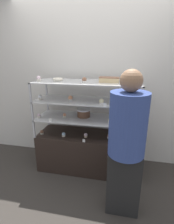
# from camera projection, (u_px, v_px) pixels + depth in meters

# --- Properties ---
(ground_plane) EXTENTS (20.00, 20.00, 0.00)m
(ground_plane) POSITION_uv_depth(u_px,v_px,m) (87.00, 167.00, 2.80)
(ground_plane) COLOR #38332D
(back_wall) EXTENTS (8.00, 0.05, 2.60)m
(back_wall) POSITION_uv_depth(u_px,v_px,m) (92.00, 82.00, 2.78)
(back_wall) COLOR silver
(back_wall) RESTS_ON ground_plane
(display_base) EXTENTS (1.46, 0.53, 0.57)m
(display_base) POSITION_uv_depth(u_px,v_px,m) (87.00, 151.00, 2.71)
(display_base) COLOR black
(display_base) RESTS_ON ground_plane
(display_riser_lower) EXTENTS (1.46, 0.53, 0.26)m
(display_riser_lower) POSITION_uv_depth(u_px,v_px,m) (87.00, 119.00, 2.54)
(display_riser_lower) COLOR #B7B7BC
(display_riser_lower) RESTS_ON display_base
(display_riser_middle) EXTENTS (1.46, 0.53, 0.26)m
(display_riser_middle) POSITION_uv_depth(u_px,v_px,m) (87.00, 101.00, 2.46)
(display_riser_middle) COLOR #B7B7BC
(display_riser_middle) RESTS_ON display_riser_lower
(display_riser_upper) EXTENTS (1.46, 0.53, 0.26)m
(display_riser_upper) POSITION_uv_depth(u_px,v_px,m) (87.00, 83.00, 2.38)
(display_riser_upper) COLOR #B7B7BC
(display_riser_upper) RESTS_ON display_riser_middle
(layer_cake_centerpiece) EXTENTS (0.19, 0.19, 0.12)m
(layer_cake_centerpiece) POSITION_uv_depth(u_px,v_px,m) (84.00, 113.00, 2.58)
(layer_cake_centerpiece) COLOR brown
(layer_cake_centerpiece) RESTS_ON display_riser_lower
(sheet_cake_frosted) EXTENTS (0.26, 0.13, 0.07)m
(sheet_cake_frosted) POSITION_uv_depth(u_px,v_px,m) (109.00, 80.00, 2.30)
(sheet_cake_frosted) COLOR #DBBC84
(sheet_cake_frosted) RESTS_ON display_riser_upper
(cupcake_0) EXTENTS (0.05, 0.05, 0.06)m
(cupcake_0) POSITION_uv_depth(u_px,v_px,m) (42.00, 132.00, 2.63)
(cupcake_0) COLOR beige
(cupcake_0) RESTS_ON display_base
(cupcake_1) EXTENTS (0.05, 0.05, 0.06)m
(cupcake_1) POSITION_uv_depth(u_px,v_px,m) (64.00, 134.00, 2.55)
(cupcake_1) COLOR beige
(cupcake_1) RESTS_ON display_base
(cupcake_2) EXTENTS (0.05, 0.05, 0.06)m
(cupcake_2) POSITION_uv_depth(u_px,v_px,m) (86.00, 135.00, 2.53)
(cupcake_2) COLOR #CCB28C
(cupcake_2) RESTS_ON display_base
(cupcake_3) EXTENTS (0.05, 0.05, 0.06)m
(cupcake_3) POSITION_uv_depth(u_px,v_px,m) (109.00, 136.00, 2.50)
(cupcake_3) COLOR white
(cupcake_3) RESTS_ON display_base
(cupcake_4) EXTENTS (0.05, 0.05, 0.06)m
(cupcake_4) POSITION_uv_depth(u_px,v_px,m) (133.00, 140.00, 2.40)
(cupcake_4) COLOR #CCB28C
(cupcake_4) RESTS_ON display_base
(price_tag_0) EXTENTS (0.04, 0.00, 0.04)m
(price_tag_0) POSITION_uv_depth(u_px,v_px,m) (84.00, 141.00, 2.38)
(price_tag_0) COLOR white
(price_tag_0) RESTS_ON display_base
(cupcake_5) EXTENTS (0.05, 0.05, 0.06)m
(cupcake_5) POSITION_uv_depth(u_px,v_px,m) (39.00, 116.00, 2.54)
(cupcake_5) COLOR beige
(cupcake_5) RESTS_ON display_riser_lower
(cupcake_6) EXTENTS (0.05, 0.05, 0.06)m
(cupcake_6) POSITION_uv_depth(u_px,v_px,m) (65.00, 115.00, 2.55)
(cupcake_6) COLOR beige
(cupcake_6) RESTS_ON display_riser_lower
(cupcake_7) EXTENTS (0.05, 0.05, 0.06)m
(cupcake_7) POSITION_uv_depth(u_px,v_px,m) (110.00, 121.00, 2.34)
(cupcake_7) COLOR white
(cupcake_7) RESTS_ON display_riser_lower
(cupcake_8) EXTENTS (0.05, 0.05, 0.06)m
(cupcake_8) POSITION_uv_depth(u_px,v_px,m) (135.00, 122.00, 2.32)
(cupcake_8) COLOR #CCB28C
(cupcake_8) RESTS_ON display_riser_lower
(price_tag_1) EXTENTS (0.04, 0.00, 0.04)m
(price_tag_1) POSITION_uv_depth(u_px,v_px,m) (50.00, 120.00, 2.39)
(price_tag_1) COLOR white
(price_tag_1) RESTS_ON display_riser_lower
(cupcake_9) EXTENTS (0.06, 0.06, 0.07)m
(cupcake_9) POSITION_uv_depth(u_px,v_px,m) (40.00, 97.00, 2.50)
(cupcake_9) COLOR beige
(cupcake_9) RESTS_ON display_riser_middle
(cupcake_10) EXTENTS (0.06, 0.06, 0.07)m
(cupcake_10) POSITION_uv_depth(u_px,v_px,m) (70.00, 98.00, 2.44)
(cupcake_10) COLOR white
(cupcake_10) RESTS_ON display_riser_middle
(cupcake_11) EXTENTS (0.06, 0.06, 0.07)m
(cupcake_11) POSITION_uv_depth(u_px,v_px,m) (102.00, 102.00, 2.26)
(cupcake_11) COLOR white
(cupcake_11) RESTS_ON display_riser_middle
(cupcake_12) EXTENTS (0.06, 0.06, 0.07)m
(cupcake_12) POSITION_uv_depth(u_px,v_px,m) (136.00, 102.00, 2.26)
(cupcake_12) COLOR #CCB28C
(cupcake_12) RESTS_ON display_riser_middle
(price_tag_2) EXTENTS (0.04, 0.00, 0.04)m
(price_tag_2) POSITION_uv_depth(u_px,v_px,m) (105.00, 105.00, 2.16)
(price_tag_2) COLOR white
(price_tag_2) RESTS_ON display_riser_middle
(cupcake_13) EXTENTS (0.06, 0.06, 0.08)m
(cupcake_13) POSITION_uv_depth(u_px,v_px,m) (39.00, 78.00, 2.42)
(cupcake_13) COLOR beige
(cupcake_13) RESTS_ON display_riser_upper
(cupcake_14) EXTENTS (0.06, 0.06, 0.08)m
(cupcake_14) POSITION_uv_depth(u_px,v_px,m) (84.00, 80.00, 2.25)
(cupcake_14) COLOR white
(cupcake_14) RESTS_ON display_riser_upper
(cupcake_15) EXTENTS (0.06, 0.06, 0.08)m
(cupcake_15) POSITION_uv_depth(u_px,v_px,m) (138.00, 81.00, 2.14)
(cupcake_15) COLOR white
(cupcake_15) RESTS_ON display_riser_upper
(price_tag_3) EXTENTS (0.04, 0.00, 0.04)m
(price_tag_3) POSITION_uv_depth(u_px,v_px,m) (123.00, 84.00, 2.04)
(price_tag_3) COLOR white
(price_tag_3) RESTS_ON display_riser_upper
(donut_glazed) EXTENTS (0.14, 0.14, 0.04)m
(donut_glazed) POSITION_uv_depth(u_px,v_px,m) (58.00, 79.00, 2.45)
(donut_glazed) COLOR #EFE5CC
(donut_glazed) RESTS_ON display_riser_upper
(customer_figure) EXTENTS (0.37, 0.37, 1.60)m
(customer_figure) POSITION_uv_depth(u_px,v_px,m) (126.00, 144.00, 1.77)
(customer_figure) COLOR black
(customer_figure) RESTS_ON ground_plane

